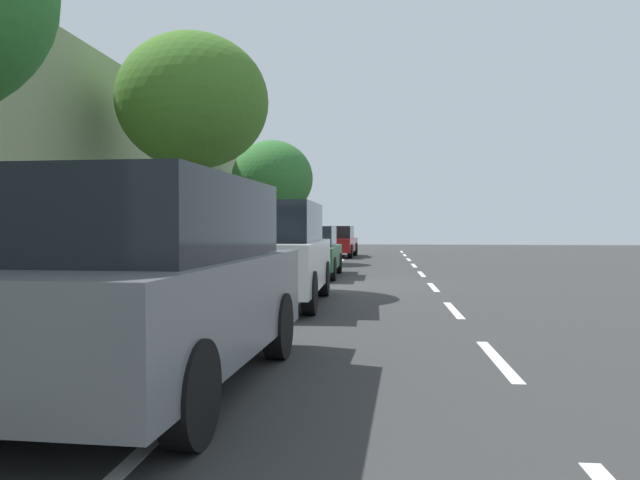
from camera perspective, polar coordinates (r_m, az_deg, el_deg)
ground at (r=16.43m, az=1.19°, el=-4.04°), size 68.48×68.48×0.00m
sidewalk at (r=17.09m, az=-11.21°, el=-3.59°), size 3.45×42.80×0.16m
curb_edge at (r=16.67m, az=-5.25°, el=-3.69°), size 0.16×42.80×0.16m
lane_stripe_centre at (r=17.84m, az=9.77°, el=-3.62°), size 0.14×40.00×0.01m
lane_stripe_bike_edge at (r=16.47m, az=-0.21°, el=-4.02°), size 0.12×42.80×0.01m
building_facade at (r=17.74m, az=-17.40°, el=5.46°), size 0.50×42.80×5.67m
parked_sedan_red_nearest at (r=30.53m, az=1.51°, el=-0.14°), size 2.00×4.48×1.52m
parked_sedan_green_second at (r=18.68m, az=-1.06°, el=-1.08°), size 1.84×4.40×1.52m
parked_suv_white_mid at (r=12.19m, az=-4.32°, el=-1.08°), size 1.99×4.71×1.99m
parked_suv_grey_far at (r=6.04m, az=-14.96°, el=-3.60°), size 2.14×4.79×1.99m
bicycle_at_curb at (r=24.81m, az=-0.64°, el=-1.34°), size 1.51×0.97×0.77m
cyclist_with_backpack at (r=25.25m, az=-1.04°, el=0.31°), size 0.51×0.58×1.77m
street_tree_near_cyclist at (r=25.32m, az=-4.41°, el=5.62°), size 3.29×3.29×4.83m
street_tree_mid_block at (r=15.01m, az=-11.61°, el=12.22°), size 3.50×3.50×5.82m
pedestrian_on_phone at (r=25.03m, az=-6.29°, el=0.31°), size 0.56×0.38×1.65m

